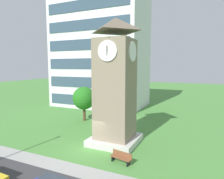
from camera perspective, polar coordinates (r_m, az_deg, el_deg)
The scene contains 6 objects.
ground_plane at distance 19.34m, azimuth -6.43°, elevation -16.39°, with size 160.00×160.00×0.00m, color #4C893D.
kerb_strip at distance 16.54m, azimuth -13.61°, elevation -20.72°, with size 120.00×1.60×0.01m, color #9E9E99.
office_building at distance 39.01m, azimuth -3.27°, elevation 12.01°, with size 16.82×10.46×22.40m.
clock_tower at distance 19.21m, azimuth 0.92°, elevation 0.35°, with size 4.48×4.48×12.05m.
park_bench at distance 16.52m, azimuth 2.62°, elevation -18.80°, with size 1.86×0.87×0.88m.
tree_by_building at distance 27.86m, azimuth -7.99°, elevation -2.49°, with size 3.18×3.18×4.76m.
Camera 1 is at (9.23, -15.23, 7.56)m, focal length 31.97 mm.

